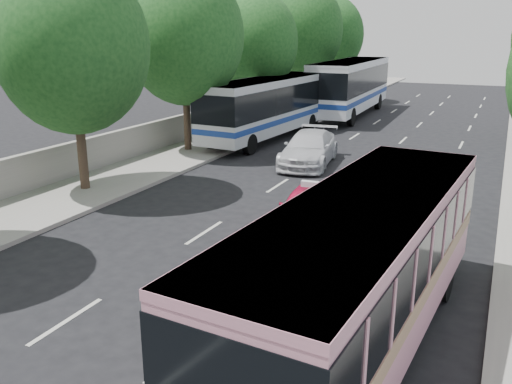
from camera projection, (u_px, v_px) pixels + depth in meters
The scene contains 14 objects.
ground at pixel (189, 299), 12.86m from camera, with size 120.00×120.00×0.00m, color black.
sidewalk_left at pixel (242, 132), 33.66m from camera, with size 4.00×90.00×0.15m, color #9E998E.
low_wall at pixel (216, 117), 34.15m from camera, with size 0.30×90.00×1.50m, color #9E998E.
tree_left_b at pixel (72, 40), 19.77m from camera, with size 5.70×5.70×8.88m.
tree_left_c at pixel (185, 31), 26.72m from camera, with size 6.00×6.00×9.35m.
tree_left_d at pixel (255, 39), 33.77m from camera, with size 5.52×5.52×8.60m.
tree_left_e at pixel (301, 27), 40.45m from camera, with size 6.30×6.30×9.82m.
tree_left_f at pixel (331, 32), 47.61m from camera, with size 5.88×5.88×9.16m.
pink_bus at pixel (363, 258), 10.37m from camera, with size 3.23×9.96×3.13m.
pink_taxi at pixel (309, 208), 17.17m from camera, with size 1.69×4.20×1.43m, color #D61247.
white_pickup at pixel (309, 148), 25.67m from camera, with size 2.17×5.33×1.55m, color silver.
tour_coach_front at pixel (268, 103), 31.30m from camera, with size 3.31×11.92×3.52m.
tour_coach_rear at pixel (351, 83), 40.23m from camera, with size 3.25×13.57×4.04m.
taxi_roof_sign at pixel (310, 184), 16.94m from camera, with size 0.55×0.18×0.18m, color silver.
Camera 1 is at (6.35, -9.84, 6.11)m, focal length 38.00 mm.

